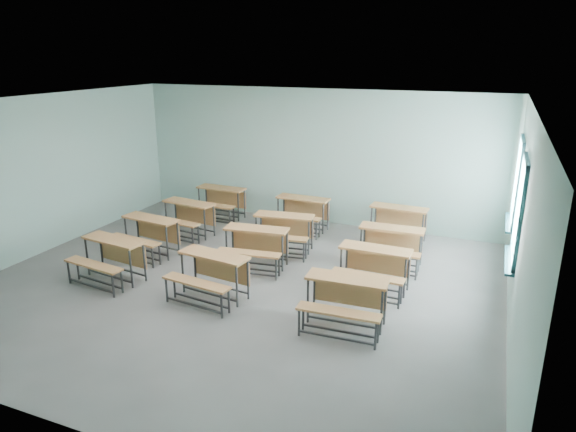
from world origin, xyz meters
name	(u,v)px	position (x,y,z in m)	size (l,w,h in m)	color
room	(240,199)	(0.08, 0.03, 1.60)	(9.04, 8.04, 3.24)	slate
desk_unit_r0c0	(110,254)	(-2.21, -0.70, 0.52)	(1.33, 0.98, 0.77)	#AB703D
desk_unit_r0c1	(211,270)	(-0.16, -0.64, 0.52)	(1.32, 0.97, 0.77)	#AB703D
desk_unit_r0c2	(345,296)	(2.19, -0.71, 0.52)	(1.27, 0.88, 0.77)	#AB703D
desk_unit_r1c0	(147,231)	(-2.36, 0.58, 0.52)	(1.32, 0.97, 0.77)	#AB703D
desk_unit_r1c1	(255,242)	(-0.05, 0.83, 0.52)	(1.32, 0.97, 0.77)	#AB703D
desk_unit_r1c2	(373,264)	(2.30, 0.67, 0.52)	(1.25, 0.85, 0.77)	#AB703D
desk_unit_r2c0	(186,214)	(-2.27, 1.87, 0.52)	(1.33, 0.98, 0.77)	#AB703D
desk_unit_r2c1	(283,228)	(0.12, 1.81, 0.52)	(1.32, 0.97, 0.77)	#AB703D
desk_unit_r2c2	(390,241)	(2.35, 1.86, 0.52)	(1.26, 0.87, 0.77)	#AB703D
desk_unit_r3c0	(219,198)	(-2.22, 3.29, 0.52)	(1.25, 0.86, 0.77)	#AB703D
desk_unit_r3c1	(301,209)	(0.00, 3.19, 0.52)	(1.25, 0.86, 0.77)	#AB703D
desk_unit_r3c2	(397,219)	(2.21, 3.28, 0.52)	(1.27, 0.89, 0.77)	#AB703D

